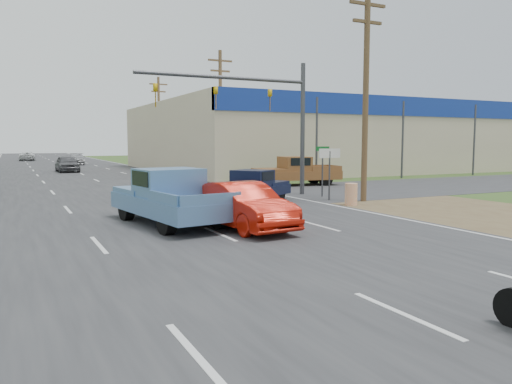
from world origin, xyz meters
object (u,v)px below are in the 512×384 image
distant_car_silver (77,159)px  brown_pickup (294,171)px  navy_pickup (253,186)px  blue_pickup (169,196)px  red_convertible (243,206)px  distant_car_white (27,156)px  distant_car_grey (67,164)px

distant_car_silver → brown_pickup: bearing=-68.9°
navy_pickup → blue_pickup: bearing=-85.4°
red_convertible → distant_car_white: red_convertible is taller
distant_car_silver → distant_car_white: 17.94m
red_convertible → distant_car_silver: red_convertible is taller
navy_pickup → red_convertible: bearing=-62.0°
red_convertible → distant_car_white: size_ratio=0.96×
navy_pickup → distant_car_silver: bearing=149.9°
distant_car_silver → navy_pickup: bearing=-79.3°
brown_pickup → distant_car_white: bearing=22.3°
distant_car_silver → red_convertible: bearing=-83.5°
red_convertible → navy_pickup: 7.03m
distant_car_white → brown_pickup: bearing=107.4°
distant_car_grey → distant_car_white: 32.66m
distant_car_white → distant_car_grey: bearing=97.1°
distant_car_white → navy_pickup: bearing=99.9°
red_convertible → distant_car_white: (-4.27, 68.11, -0.09)m
blue_pickup → red_convertible: bearing=-56.1°
navy_pickup → distant_car_white: bearing=153.6°
brown_pickup → distant_car_silver: bearing=21.5°
blue_pickup → distant_car_white: bearing=84.1°
navy_pickup → distant_car_white: navy_pickup is taller
brown_pickup → distant_car_grey: brown_pickup is taller
red_convertible → brown_pickup: size_ratio=0.77×
navy_pickup → distant_car_silver: 44.80m
blue_pickup → distant_car_silver: size_ratio=1.24×
red_convertible → navy_pickup: (3.36, 6.17, 0.02)m
red_convertible → distant_car_grey: bearing=87.6°
brown_pickup → distant_car_silver: (-9.15, 37.47, -0.24)m
blue_pickup → distant_car_grey: size_ratio=1.32×
red_convertible → distant_car_grey: distant_car_grey is taller
blue_pickup → distant_car_grey: blue_pickup is taller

